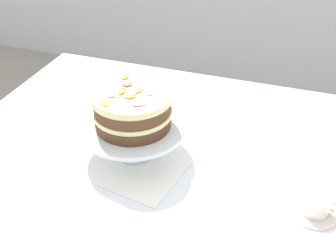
{
  "coord_description": "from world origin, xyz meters",
  "views": [
    {
      "loc": [
        0.24,
        -0.88,
        1.47
      ],
      "look_at": [
        -0.06,
        -0.01,
        0.86
      ],
      "focal_mm": 44.43,
      "sensor_mm": 36.0,
      "label": 1
    }
  ],
  "objects_px": {
    "cake_stand": "(134,130)",
    "layer_cake": "(132,109)",
    "dining_table": "(186,189)",
    "teacup": "(315,206)"
  },
  "relations": [
    {
      "from": "cake_stand",
      "to": "layer_cake",
      "type": "distance_m",
      "value": 0.07
    },
    {
      "from": "dining_table",
      "to": "cake_stand",
      "type": "distance_m",
      "value": 0.23
    },
    {
      "from": "dining_table",
      "to": "cake_stand",
      "type": "xyz_separation_m",
      "value": [
        -0.15,
        -0.0,
        0.18
      ]
    },
    {
      "from": "dining_table",
      "to": "cake_stand",
      "type": "relative_size",
      "value": 4.83
    },
    {
      "from": "layer_cake",
      "to": "teacup",
      "type": "height_order",
      "value": "layer_cake"
    },
    {
      "from": "cake_stand",
      "to": "layer_cake",
      "type": "relative_size",
      "value": 1.36
    },
    {
      "from": "dining_table",
      "to": "teacup",
      "type": "bearing_deg",
      "value": -12.98
    },
    {
      "from": "dining_table",
      "to": "cake_stand",
      "type": "height_order",
      "value": "cake_stand"
    },
    {
      "from": "layer_cake",
      "to": "cake_stand",
      "type": "bearing_deg",
      "value": 42.92
    },
    {
      "from": "cake_stand",
      "to": "dining_table",
      "type": "bearing_deg",
      "value": 1.74
    }
  ]
}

